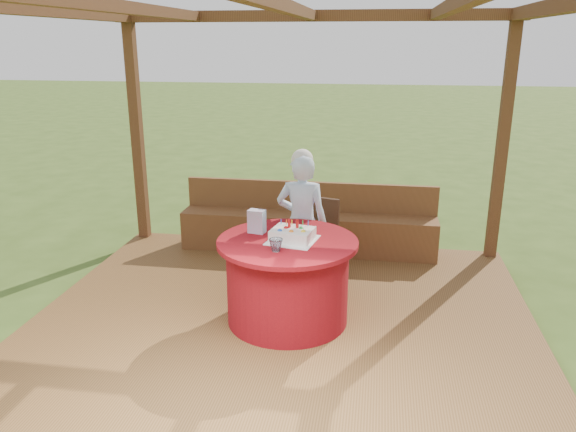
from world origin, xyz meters
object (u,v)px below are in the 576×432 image
object	(u,v)px
elderly_woman	(302,220)
drinking_glass	(276,245)
gift_bag	(257,221)
bench	(308,229)
table	(288,280)
chair	(318,235)
birthday_cake	(293,235)

from	to	relation	value
elderly_woman	drinking_glass	bearing A→B (deg)	-94.25
gift_bag	bench	bearing A→B (deg)	91.99
gift_bag	drinking_glass	size ratio (longest dim) A/B	1.85
table	drinking_glass	xyz separation A→B (m)	(-0.05, -0.28, 0.43)
table	chair	size ratio (longest dim) A/B	1.47
elderly_woman	gift_bag	world-z (taller)	elderly_woman
drinking_glass	elderly_woman	bearing A→B (deg)	85.75
chair	gift_bag	distance (m)	1.09
bench	table	xyz separation A→B (m)	(0.05, -1.78, 0.12)
birthday_cake	drinking_glass	xyz separation A→B (m)	(-0.09, -0.27, -0.00)
birthday_cake	drinking_glass	world-z (taller)	birthday_cake
bench	gift_bag	distance (m)	1.75
birthday_cake	chair	bearing A→B (deg)	84.22
elderly_woman	drinking_glass	distance (m)	1.01
bench	chair	world-z (taller)	chair
drinking_glass	gift_bag	bearing A→B (deg)	120.46
chair	gift_bag	size ratio (longest dim) A/B	3.97
elderly_woman	gift_bag	xyz separation A→B (m)	(-0.33, -0.57, 0.15)
chair	elderly_woman	size ratio (longest dim) A/B	0.59
table	birthday_cake	xyz separation A→B (m)	(0.04, -0.00, 0.43)
table	elderly_woman	size ratio (longest dim) A/B	0.86
table	birthday_cake	distance (m)	0.43
elderly_woman	chair	bearing A→B (deg)	68.93
birthday_cake	drinking_glass	size ratio (longest dim) A/B	4.04
birthday_cake	gift_bag	world-z (taller)	gift_bag
chair	drinking_glass	xyz separation A→B (m)	(-0.20, -1.33, 0.37)
elderly_woman	table	bearing A→B (deg)	-91.93
bench	table	world-z (taller)	bench
table	drinking_glass	size ratio (longest dim) A/B	10.78
birthday_cake	gift_bag	distance (m)	0.38
bench	chair	size ratio (longest dim) A/B	3.60
bench	gift_bag	size ratio (longest dim) A/B	14.31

